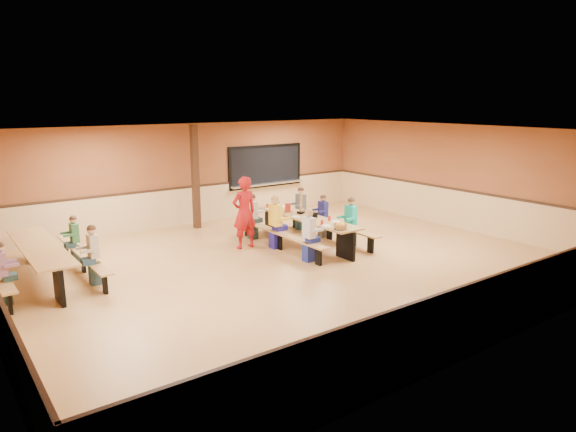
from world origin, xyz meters
TOP-DOWN VIEW (x-y plane):
  - ground at (0.00, 0.00)m, footprint 12.00×12.00m
  - room_envelope at (0.00, 0.00)m, footprint 12.04×10.04m
  - kitchen_pass_through at (2.60, 4.96)m, footprint 2.78×0.28m
  - structural_post at (-0.20, 4.40)m, footprint 0.18×0.18m
  - cafeteria_table_main at (1.30, 1.16)m, footprint 1.91×3.70m
  - cafeteria_table_second at (-4.80, 2.25)m, footprint 1.91×3.70m
  - seated_child_white_left at (0.48, -0.03)m, footprint 0.38×0.31m
  - seated_adult_yellow at (0.48, 1.33)m, footprint 0.43×0.35m
  - seated_child_grey_left at (0.48, 2.41)m, footprint 0.37×0.30m
  - seated_child_teal_right at (2.13, 0.34)m, footprint 0.39×0.32m
  - seated_child_navy_right at (2.13, 1.44)m, footprint 0.35×0.28m
  - seated_child_char_right at (2.13, 2.44)m, footprint 0.38×0.31m
  - seated_child_purple_sec at (-5.63, 1.23)m, footprint 0.35×0.29m
  - seated_child_green_sec at (-3.98, 2.81)m, footprint 0.34×0.28m
  - seated_child_tan_sec at (-3.98, 1.34)m, footprint 0.38×0.31m
  - standing_woman at (-0.15, 1.79)m, footprint 0.67×0.44m
  - punch_pitcher at (1.27, 1.89)m, footprint 0.16×0.16m
  - chip_bowl at (1.14, -0.37)m, footprint 0.32×0.32m
  - napkin_dispenser at (1.43, 0.96)m, footprint 0.10×0.14m
  - condiment_mustard at (1.31, 1.14)m, footprint 0.06×0.06m
  - condiment_ketchup at (1.17, 0.83)m, footprint 0.06×0.06m
  - table_paddle at (1.41, 1.49)m, footprint 0.16×0.16m
  - place_settings at (1.30, 1.16)m, footprint 0.65×3.30m

SIDE VIEW (x-z plane):
  - ground at x=0.00m, z-range 0.00..0.00m
  - cafeteria_table_main at x=1.30m, z-range 0.16..0.90m
  - cafeteria_table_second at x=-4.80m, z-range 0.16..0.90m
  - seated_child_green_sec at x=-3.98m, z-range 0.00..1.15m
  - seated_child_navy_right at x=2.13m, z-range 0.00..1.16m
  - seated_child_purple_sec at x=-5.63m, z-range 0.00..1.17m
  - seated_child_grey_left at x=0.48m, z-range 0.00..1.21m
  - seated_child_tan_sec at x=-3.98m, z-range 0.00..1.22m
  - seated_child_char_right at x=2.13m, z-range 0.00..1.23m
  - seated_child_white_left at x=0.48m, z-range 0.00..1.24m
  - seated_child_teal_right at x=2.13m, z-range 0.00..1.25m
  - seated_adult_yellow at x=0.48m, z-range 0.00..1.33m
  - room_envelope at x=0.00m, z-range -0.82..2.20m
  - place_settings at x=1.30m, z-range 0.74..0.85m
  - napkin_dispenser at x=1.43m, z-range 0.74..0.87m
  - chip_bowl at x=1.14m, z-range 0.74..0.89m
  - condiment_mustard at x=1.31m, z-range 0.74..0.91m
  - condiment_ketchup at x=1.17m, z-range 0.74..0.91m
  - punch_pitcher at x=1.27m, z-range 0.74..0.96m
  - table_paddle at x=1.41m, z-range 0.60..1.16m
  - standing_woman at x=-0.15m, z-range 0.00..1.83m
  - kitchen_pass_through at x=2.60m, z-range 0.80..2.18m
  - structural_post at x=-0.20m, z-range 0.00..3.00m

